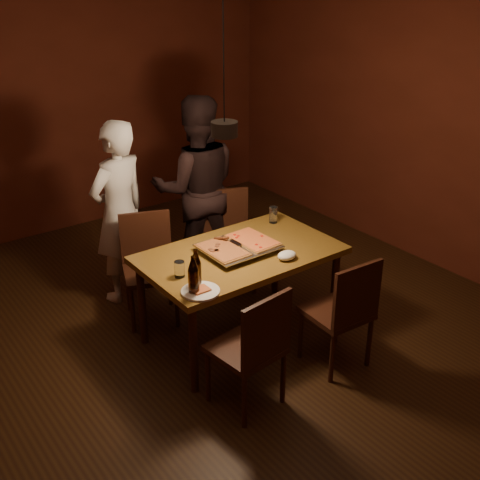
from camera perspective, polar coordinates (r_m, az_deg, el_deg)
room_shell at (r=4.15m, az=-1.44°, el=5.79°), size 6.00×6.00×6.00m
dining_table at (r=4.60m, az=0.00°, el=-1.96°), size 1.50×0.90×0.75m
chair_far_left at (r=5.02m, az=-8.71°, el=-1.60°), size 0.54×0.54×0.49m
chair_far_right at (r=5.46m, az=-1.13°, el=0.95°), size 0.55×0.55×0.49m
chair_near_left at (r=3.93m, az=1.41°, el=-9.55°), size 0.47×0.47×0.49m
chair_near_right at (r=4.37m, az=9.96°, el=-6.07°), size 0.44×0.44×0.49m
pizza_tray at (r=4.57m, az=-0.15°, el=-0.80°), size 0.57×0.48×0.05m
pizza_meat at (r=4.48m, az=-1.68°, el=-0.92°), size 0.26×0.41×0.02m
pizza_cheese at (r=4.63m, az=1.21°, el=0.04°), size 0.27×0.42×0.02m
spatula at (r=4.57m, az=-0.43°, el=-0.26°), size 0.20×0.25×0.04m
beer_bottle_a at (r=3.96m, az=-4.44°, el=-3.36°), size 0.07×0.07×0.28m
beer_bottle_b at (r=4.07m, az=-4.19°, el=-2.62°), size 0.07×0.07×0.27m
water_glass_left at (r=4.22m, az=-5.75°, el=-2.76°), size 0.07×0.07×0.12m
water_glass_right at (r=5.06m, az=3.18°, el=2.41°), size 0.07×0.07×0.14m
plate_slice at (r=4.03m, az=-3.77°, el=-4.86°), size 0.26×0.26×0.03m
napkin at (r=4.46m, az=4.47°, el=-1.47°), size 0.15×0.12×0.06m
diner_white at (r=5.24m, az=-11.36°, el=2.55°), size 0.67×0.54×1.61m
diner_dark at (r=5.56m, az=-4.13°, el=4.91°), size 1.03×0.94×1.71m
pendant_lamp at (r=4.04m, az=-1.50°, el=10.62°), size 0.18×0.18×1.10m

